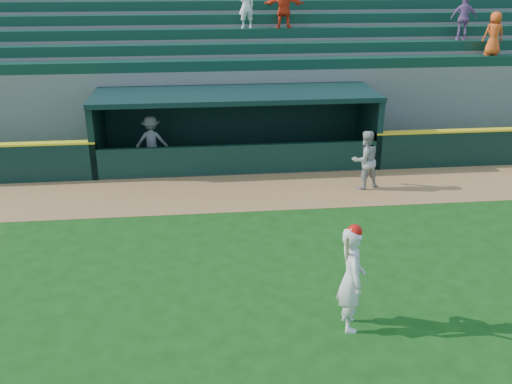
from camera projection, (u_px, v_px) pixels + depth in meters
ground at (264, 273)px, 12.64m from camera, size 120.00×120.00×0.00m
warning_track at (244, 192)px, 17.17m from camera, size 40.00×3.00×0.01m
dugout_player_front at (365, 160)px, 17.17m from camera, size 1.03×0.90×1.80m
dugout_player_inside at (152, 141)px, 19.20m from camera, size 1.14×0.69×1.71m
dugout at (236, 122)px, 19.54m from camera, size 9.40×2.80×2.46m
stands at (227, 70)px, 23.37m from camera, size 34.50×6.25×7.12m
batter_at_plate at (351, 277)px, 10.39m from camera, size 0.55×0.85×2.12m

